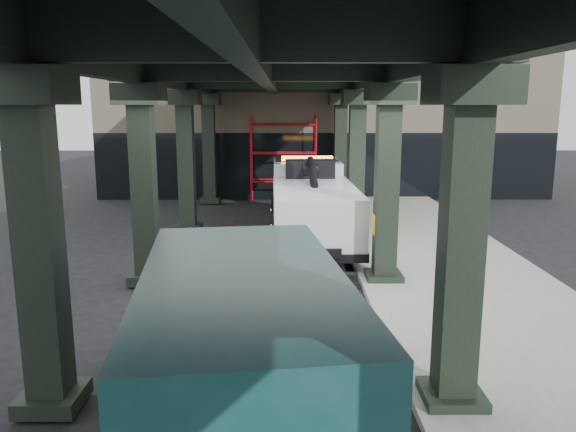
{
  "coord_description": "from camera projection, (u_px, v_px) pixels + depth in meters",
  "views": [
    {
      "loc": [
        0.1,
        -11.74,
        4.5
      ],
      "look_at": [
        0.16,
        2.37,
        1.7
      ],
      "focal_mm": 35.0,
      "sensor_mm": 36.0,
      "label": 1
    }
  ],
  "objects": [
    {
      "name": "ground",
      "position": [
        281.0,
        312.0,
        12.39
      ],
      "size": [
        90.0,
        90.0,
        0.0
      ],
      "primitive_type": "plane",
      "color": "black",
      "rests_on": "ground"
    },
    {
      "name": "sidewalk",
      "position": [
        457.0,
        281.0,
        14.36
      ],
      "size": [
        5.0,
        40.0,
        0.15
      ],
      "primitive_type": "cube",
      "color": "gray",
      "rests_on": "ground"
    },
    {
      "name": "lane_stripe",
      "position": [
        348.0,
        284.0,
        14.36
      ],
      "size": [
        0.12,
        38.0,
        0.01
      ],
      "primitive_type": "cube",
      "color": "silver",
      "rests_on": "ground"
    },
    {
      "name": "viaduct",
      "position": [
        264.0,
        64.0,
        13.29
      ],
      "size": [
        7.4,
        32.0,
        6.4
      ],
      "color": "black",
      "rests_on": "ground"
    },
    {
      "name": "building",
      "position": [
        320.0,
        114.0,
        31.24
      ],
      "size": [
        22.0,
        10.0,
        8.0
      ],
      "primitive_type": "cube",
      "color": "#C6B793",
      "rests_on": "ground"
    },
    {
      "name": "scaffolding",
      "position": [
        284.0,
        157.0,
        26.34
      ],
      "size": [
        3.08,
        0.88,
        4.0
      ],
      "color": "red",
      "rests_on": "ground"
    },
    {
      "name": "tow_truck",
      "position": [
        310.0,
        201.0,
        18.62
      ],
      "size": [
        2.79,
        8.71,
        2.83
      ],
      "rotation": [
        0.0,
        0.0,
        0.03
      ],
      "color": "black",
      "rests_on": "ground"
    },
    {
      "name": "towed_van",
      "position": [
        243.0,
        354.0,
        7.13
      ],
      "size": [
        3.23,
        6.63,
        2.59
      ],
      "rotation": [
        0.0,
        0.0,
        0.13
      ],
      "color": "#134344",
      "rests_on": "ground"
    }
  ]
}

